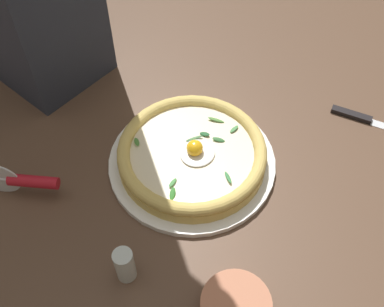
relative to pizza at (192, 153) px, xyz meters
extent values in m
cube|color=brown|center=(-0.04, 0.03, -0.05)|extent=(2.40, 2.40, 0.03)
cylinder|color=white|center=(0.00, 0.00, -0.03)|extent=(0.32, 0.32, 0.01)
cylinder|color=#D2B157|center=(0.00, 0.00, -0.01)|extent=(0.28, 0.28, 0.02)
torus|color=#D7B75E|center=(0.00, 0.00, 0.01)|extent=(0.28, 0.28, 0.02)
cylinder|color=#F3E3BE|center=(0.00, 0.00, 0.00)|extent=(0.24, 0.24, 0.00)
ellipsoid|color=white|center=(0.00, -0.01, 0.01)|extent=(0.07, 0.06, 0.01)
sphere|color=yellow|center=(0.00, -0.01, 0.02)|extent=(0.03, 0.03, 0.03)
ellipsoid|color=#447C33|center=(-0.06, 0.09, 0.01)|extent=(0.02, 0.03, 0.01)
ellipsoid|color=#477847|center=(0.02, 0.02, 0.01)|extent=(0.03, 0.02, 0.01)
ellipsoid|color=#37713A|center=(0.05, -0.02, 0.01)|extent=(0.02, 0.03, 0.01)
ellipsoid|color=#52883D|center=(0.09, 0.02, 0.01)|extent=(0.02, 0.03, 0.01)
ellipsoid|color=#3A8147|center=(0.00, -0.09, 0.01)|extent=(0.02, 0.03, 0.01)
ellipsoid|color=#4A8C4B|center=(0.09, -0.02, 0.01)|extent=(0.02, 0.01, 0.01)
ellipsoid|color=#337D2D|center=(-0.09, -0.04, 0.01)|extent=(0.03, 0.02, 0.01)
ellipsoid|color=#215A2C|center=(0.05, 0.01, 0.01)|extent=(0.02, 0.02, 0.01)
ellipsoid|color=#468A43|center=(-0.08, -0.03, 0.01)|extent=(0.02, 0.01, 0.01)
cylinder|color=silver|center=(-0.28, 0.19, 0.01)|extent=(0.02, 0.02, 0.01)
cylinder|color=#B11723|center=(-0.25, 0.15, 0.01)|extent=(0.07, 0.08, 0.02)
cube|color=black|center=(0.32, -0.15, -0.03)|extent=(0.04, 0.08, 0.01)
cylinder|color=silver|center=(-0.23, -0.08, 0.00)|extent=(0.03, 0.03, 0.07)
camera|label=1|loc=(-0.38, -0.37, 0.68)|focal=43.14mm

